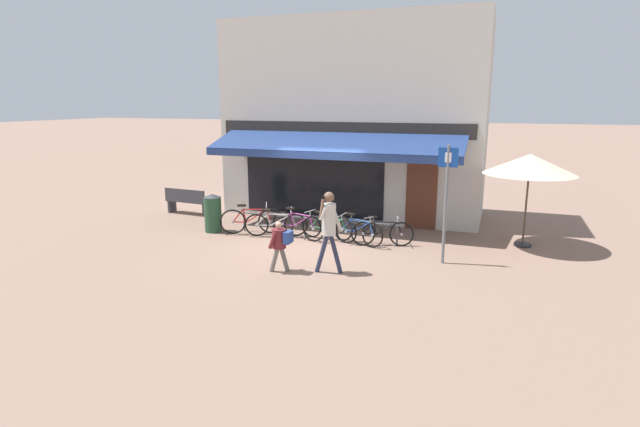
{
  "coord_description": "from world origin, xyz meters",
  "views": [
    {
      "loc": [
        4.73,
        -11.96,
        3.72
      ],
      "look_at": [
        0.72,
        -0.84,
        1.05
      ],
      "focal_mm": 28.0,
      "sensor_mm": 36.0,
      "label": 1
    }
  ],
  "objects_px": {
    "bicycle_black": "(382,233)",
    "parking_sign": "(446,193)",
    "bicycle_green": "(328,228)",
    "park_bench": "(187,201)",
    "bicycle_red": "(252,221)",
    "bicycle_purple": "(298,225)",
    "bicycle_blue": "(357,231)",
    "pedestrian_child": "(280,241)",
    "pedestrian_adult": "(329,222)",
    "cafe_parasol": "(530,165)",
    "bicycle_silver": "(276,224)",
    "litter_bin": "(213,213)"
  },
  "relations": [
    {
      "from": "bicycle_red",
      "to": "litter_bin",
      "type": "xyz_separation_m",
      "value": [
        -1.19,
        -0.13,
        0.16
      ]
    },
    {
      "from": "cafe_parasol",
      "to": "park_bench",
      "type": "relative_size",
      "value": 1.48
    },
    {
      "from": "bicycle_red",
      "to": "parking_sign",
      "type": "height_order",
      "value": "parking_sign"
    },
    {
      "from": "bicycle_red",
      "to": "pedestrian_child",
      "type": "bearing_deg",
      "value": -76.71
    },
    {
      "from": "pedestrian_adult",
      "to": "cafe_parasol",
      "type": "xyz_separation_m",
      "value": [
        4.13,
        3.7,
        1.0
      ]
    },
    {
      "from": "bicycle_green",
      "to": "park_bench",
      "type": "xyz_separation_m",
      "value": [
        -5.47,
        1.44,
        0.11
      ]
    },
    {
      "from": "bicycle_green",
      "to": "bicycle_blue",
      "type": "xyz_separation_m",
      "value": [
        0.84,
        -0.07,
        0.01
      ]
    },
    {
      "from": "bicycle_blue",
      "to": "pedestrian_adult",
      "type": "xyz_separation_m",
      "value": [
        0.02,
        -2.4,
        0.79
      ]
    },
    {
      "from": "bicycle_blue",
      "to": "pedestrian_child",
      "type": "relative_size",
      "value": 1.37
    },
    {
      "from": "bicycle_blue",
      "to": "parking_sign",
      "type": "xyz_separation_m",
      "value": [
        2.33,
        -0.88,
        1.32
      ]
    },
    {
      "from": "bicycle_green",
      "to": "bicycle_black",
      "type": "xyz_separation_m",
      "value": [
        1.5,
        -0.01,
        -0.0
      ]
    },
    {
      "from": "bicycle_red",
      "to": "bicycle_green",
      "type": "relative_size",
      "value": 0.98
    },
    {
      "from": "bicycle_silver",
      "to": "bicycle_purple",
      "type": "relative_size",
      "value": 1.0
    },
    {
      "from": "park_bench",
      "to": "parking_sign",
      "type": "bearing_deg",
      "value": -10.96
    },
    {
      "from": "pedestrian_adult",
      "to": "cafe_parasol",
      "type": "bearing_deg",
      "value": -130.73
    },
    {
      "from": "bicycle_black",
      "to": "parking_sign",
      "type": "distance_m",
      "value": 2.33
    },
    {
      "from": "bicycle_black",
      "to": "park_bench",
      "type": "xyz_separation_m",
      "value": [
        -6.97,
        1.45,
        0.11
      ]
    },
    {
      "from": "bicycle_green",
      "to": "pedestrian_child",
      "type": "distance_m",
      "value": 2.8
    },
    {
      "from": "bicycle_black",
      "to": "pedestrian_child",
      "type": "relative_size",
      "value": 1.41
    },
    {
      "from": "pedestrian_adult",
      "to": "litter_bin",
      "type": "bearing_deg",
      "value": -19.99
    },
    {
      "from": "cafe_parasol",
      "to": "litter_bin",
      "type": "bearing_deg",
      "value": -170.15
    },
    {
      "from": "bicycle_blue",
      "to": "park_bench",
      "type": "distance_m",
      "value": 6.5
    },
    {
      "from": "bicycle_green",
      "to": "bicycle_red",
      "type": "bearing_deg",
      "value": -164.99
    },
    {
      "from": "bicycle_purple",
      "to": "cafe_parasol",
      "type": "relative_size",
      "value": 0.7
    },
    {
      "from": "bicycle_red",
      "to": "pedestrian_adult",
      "type": "xyz_separation_m",
      "value": [
        3.12,
        -2.36,
        0.75
      ]
    },
    {
      "from": "bicycle_silver",
      "to": "bicycle_black",
      "type": "distance_m",
      "value": 3.0
    },
    {
      "from": "bicycle_black",
      "to": "pedestrian_child",
      "type": "height_order",
      "value": "pedestrian_child"
    },
    {
      "from": "bicycle_black",
      "to": "pedestrian_child",
      "type": "distance_m",
      "value": 3.25
    },
    {
      "from": "pedestrian_adult",
      "to": "litter_bin",
      "type": "xyz_separation_m",
      "value": [
        -4.31,
        2.23,
        -0.58
      ]
    },
    {
      "from": "bicycle_silver",
      "to": "bicycle_blue",
      "type": "distance_m",
      "value": 2.34
    },
    {
      "from": "parking_sign",
      "to": "park_bench",
      "type": "bearing_deg",
      "value": 164.55
    },
    {
      "from": "bicycle_purple",
      "to": "cafe_parasol",
      "type": "bearing_deg",
      "value": 25.96
    },
    {
      "from": "bicycle_silver",
      "to": "park_bench",
      "type": "xyz_separation_m",
      "value": [
        -3.98,
        1.57,
        0.1
      ]
    },
    {
      "from": "bicycle_purple",
      "to": "park_bench",
      "type": "distance_m",
      "value": 4.89
    },
    {
      "from": "bicycle_silver",
      "to": "litter_bin",
      "type": "distance_m",
      "value": 1.97
    },
    {
      "from": "pedestrian_child",
      "to": "cafe_parasol",
      "type": "bearing_deg",
      "value": -140.29
    },
    {
      "from": "bicycle_blue",
      "to": "pedestrian_child",
      "type": "xyz_separation_m",
      "value": [
        -1.01,
        -2.7,
        0.34
      ]
    },
    {
      "from": "pedestrian_adult",
      "to": "litter_bin",
      "type": "distance_m",
      "value": 4.89
    },
    {
      "from": "pedestrian_adult",
      "to": "parking_sign",
      "type": "height_order",
      "value": "parking_sign"
    },
    {
      "from": "bicycle_purple",
      "to": "bicycle_silver",
      "type": "bearing_deg",
      "value": -166.64
    },
    {
      "from": "pedestrian_child",
      "to": "park_bench",
      "type": "height_order",
      "value": "pedestrian_child"
    },
    {
      "from": "bicycle_blue",
      "to": "pedestrian_adult",
      "type": "height_order",
      "value": "pedestrian_adult"
    },
    {
      "from": "pedestrian_adult",
      "to": "pedestrian_child",
      "type": "relative_size",
      "value": 1.59
    },
    {
      "from": "bicycle_purple",
      "to": "pedestrian_child",
      "type": "xyz_separation_m",
      "value": [
        0.67,
        -2.64,
        0.32
      ]
    },
    {
      "from": "bicycle_red",
      "to": "park_bench",
      "type": "distance_m",
      "value": 3.57
    },
    {
      "from": "bicycle_red",
      "to": "pedestrian_child",
      "type": "distance_m",
      "value": 3.39
    },
    {
      "from": "bicycle_red",
      "to": "bicycle_green",
      "type": "distance_m",
      "value": 2.26
    },
    {
      "from": "pedestrian_adult",
      "to": "pedestrian_child",
      "type": "distance_m",
      "value": 1.16
    },
    {
      "from": "bicycle_green",
      "to": "parking_sign",
      "type": "bearing_deg",
      "value": -4.57
    },
    {
      "from": "bicycle_purple",
      "to": "pedestrian_child",
      "type": "height_order",
      "value": "pedestrian_child"
    }
  ]
}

